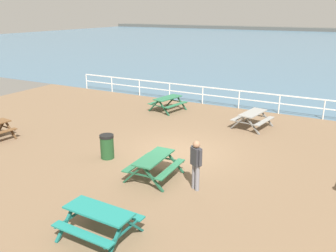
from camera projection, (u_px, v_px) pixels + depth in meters
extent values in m
cube|color=brown|center=(178.00, 155.00, 14.45)|extent=(30.00, 24.00, 0.20)
cube|color=#476B84|center=(324.00, 45.00, 58.41)|extent=(142.00, 90.00, 0.01)
cube|color=white|center=(240.00, 91.00, 20.55)|extent=(23.00, 0.06, 0.06)
cube|color=white|center=(239.00, 99.00, 20.70)|extent=(23.00, 0.05, 0.05)
cylinder|color=white|center=(87.00, 81.00, 25.96)|extent=(0.07, 0.07, 1.05)
cylinder|color=white|center=(112.00, 84.00, 24.91)|extent=(0.07, 0.07, 1.05)
cylinder|color=white|center=(139.00, 88.00, 23.86)|extent=(0.07, 0.07, 1.05)
cylinder|color=white|center=(170.00, 91.00, 22.81)|extent=(0.07, 0.07, 1.05)
cylinder|color=white|center=(203.00, 95.00, 21.76)|extent=(0.07, 0.07, 1.05)
cylinder|color=white|center=(239.00, 100.00, 20.72)|extent=(0.07, 0.07, 1.05)
cylinder|color=white|center=(279.00, 104.00, 19.67)|extent=(0.07, 0.07, 1.05)
cylinder|color=white|center=(324.00, 110.00, 18.62)|extent=(0.07, 0.07, 1.05)
cube|color=#1E7A70|center=(99.00, 211.00, 8.84)|extent=(1.82, 0.75, 0.05)
cube|color=#1E7A70|center=(115.00, 210.00, 9.45)|extent=(1.81, 0.31, 0.04)
cube|color=#1E7A70|center=(82.00, 234.00, 8.43)|extent=(1.81, 0.31, 0.04)
cube|color=#165B54|center=(133.00, 225.00, 8.90)|extent=(0.10, 0.79, 0.79)
cube|color=#165B54|center=(115.00, 241.00, 8.28)|extent=(0.10, 0.79, 0.79)
cube|color=#165B54|center=(124.00, 231.00, 8.57)|extent=(0.10, 1.50, 0.04)
cube|color=#165B54|center=(86.00, 209.00, 9.64)|extent=(0.10, 0.79, 0.79)
cube|color=#165B54|center=(66.00, 222.00, 9.02)|extent=(0.10, 0.79, 0.79)
cube|color=#165B54|center=(76.00, 214.00, 9.32)|extent=(0.10, 1.50, 0.04)
cube|color=gray|center=(253.00, 113.00, 17.26)|extent=(0.99, 1.89, 0.05)
cube|color=gray|center=(241.00, 116.00, 17.72)|extent=(0.55, 1.82, 0.04)
cube|color=gray|center=(264.00, 121.00, 16.99)|extent=(0.55, 1.82, 0.04)
cube|color=slate|center=(252.00, 115.00, 18.18)|extent=(0.79, 0.21, 0.79)
cube|color=slate|center=(266.00, 118.00, 17.74)|extent=(0.79, 0.21, 0.79)
cube|color=slate|center=(259.00, 116.00, 17.95)|extent=(1.49, 0.31, 0.04)
cube|color=slate|center=(238.00, 122.00, 17.02)|extent=(0.79, 0.21, 0.79)
cube|color=slate|center=(252.00, 125.00, 16.58)|extent=(0.79, 0.21, 0.79)
cube|color=slate|center=(245.00, 123.00, 16.78)|extent=(1.49, 0.31, 0.04)
cube|color=#286B47|center=(168.00, 98.00, 20.19)|extent=(1.04, 1.90, 0.05)
cube|color=#286B47|center=(160.00, 101.00, 20.66)|extent=(0.61, 1.82, 0.04)
cube|color=#286B47|center=(176.00, 105.00, 19.91)|extent=(0.61, 1.82, 0.04)
cube|color=#1E5035|center=(171.00, 101.00, 21.10)|extent=(0.79, 0.23, 0.79)
cube|color=#1E5035|center=(181.00, 103.00, 20.65)|extent=(0.79, 0.23, 0.79)
cube|color=#1E5035|center=(176.00, 101.00, 20.86)|extent=(1.48, 0.35, 0.04)
cube|color=#1E5035|center=(154.00, 106.00, 19.97)|extent=(0.79, 0.23, 0.79)
cube|color=#1E5035|center=(164.00, 108.00, 19.51)|extent=(0.79, 0.23, 0.79)
cube|color=#1E5035|center=(159.00, 106.00, 19.73)|extent=(1.48, 0.35, 0.04)
cube|color=#50351E|center=(1.00, 126.00, 16.43)|extent=(0.80, 0.18, 0.79)
cube|color=#50351E|center=(10.00, 129.00, 16.01)|extent=(0.80, 0.18, 0.79)
cube|color=#50351E|center=(6.00, 127.00, 16.21)|extent=(1.50, 0.25, 0.04)
cube|color=#286B47|center=(154.00, 157.00, 12.04)|extent=(0.76, 1.82, 0.05)
cube|color=#286B47|center=(139.00, 162.00, 12.40)|extent=(0.32, 1.81, 0.04)
cube|color=#286B47|center=(171.00, 169.00, 11.87)|extent=(0.32, 1.81, 0.04)
cube|color=#1E5035|center=(156.00, 157.00, 12.98)|extent=(0.79, 0.11, 0.79)
cube|color=#1E5035|center=(174.00, 161.00, 12.66)|extent=(0.79, 0.11, 0.79)
cube|color=#1E5035|center=(165.00, 158.00, 12.80)|extent=(1.50, 0.11, 0.04)
cube|color=#1E5035|center=(133.00, 174.00, 11.65)|extent=(0.79, 0.11, 0.79)
cube|color=#1E5035|center=(153.00, 179.00, 11.33)|extent=(0.79, 0.11, 0.79)
cube|color=#1E5035|center=(143.00, 175.00, 11.48)|extent=(1.50, 0.11, 0.04)
cylinder|color=slate|center=(194.00, 176.00, 11.42)|extent=(0.14, 0.14, 0.85)
cylinder|color=slate|center=(197.00, 178.00, 11.27)|extent=(0.14, 0.14, 0.85)
cube|color=#333338|center=(196.00, 156.00, 11.12)|extent=(0.40, 0.36, 0.58)
cylinder|color=#333338|center=(192.00, 153.00, 11.29)|extent=(0.09, 0.09, 0.52)
cylinder|color=#333338|center=(200.00, 158.00, 10.93)|extent=(0.09, 0.09, 0.52)
sphere|color=#9E7051|center=(196.00, 144.00, 10.99)|extent=(0.23, 0.23, 0.23)
cylinder|color=#1E4723|center=(107.00, 148.00, 13.76)|extent=(0.52, 0.52, 0.85)
cylinder|color=black|center=(106.00, 136.00, 13.61)|extent=(0.55, 0.55, 0.10)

